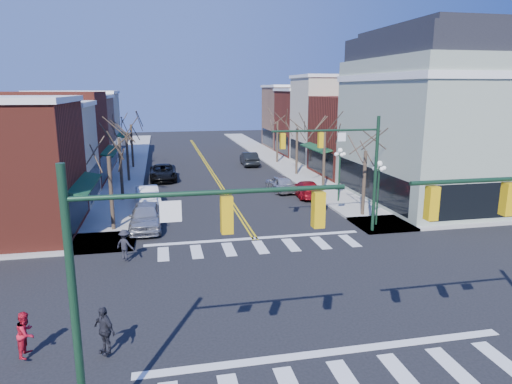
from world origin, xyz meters
TOP-DOWN VIEW (x-y plane):
  - ground at (0.00, 0.00)m, footprint 160.00×160.00m
  - sidewalk_left at (-8.75, 20.00)m, footprint 3.50×70.00m
  - sidewalk_right at (8.75, 20.00)m, footprint 3.50×70.00m
  - bldg_left_stucco_a at (-15.50, 19.50)m, footprint 10.00×7.00m
  - bldg_left_brick_b at (-15.50, 27.50)m, footprint 10.00×9.00m
  - bldg_left_tan at (-15.50, 35.75)m, footprint 10.00×7.50m
  - bldg_left_stucco_b at (-15.50, 43.50)m, footprint 10.00×8.00m
  - bldg_right_brick_a at (15.50, 25.75)m, footprint 10.00×8.50m
  - bldg_right_stucco at (15.50, 33.50)m, footprint 10.00×7.00m
  - bldg_right_brick_b at (15.50, 41.00)m, footprint 10.00×8.00m
  - bldg_right_tan at (15.50, 49.00)m, footprint 10.00×8.00m
  - victorian_corner at (16.50, 14.50)m, footprint 12.25×14.25m
  - traffic_mast_near_left at (-5.55, -7.40)m, footprint 6.60×0.28m
  - traffic_mast_far_right at (5.55, 7.40)m, footprint 6.60×0.28m
  - lamppost_corner at (8.20, 8.50)m, footprint 0.36×0.36m
  - lamppost_midblock at (8.20, 15.00)m, footprint 0.36×0.36m
  - tree_left_a at (-8.40, 11.00)m, footprint 0.24×0.24m
  - tree_left_b at (-8.40, 19.00)m, footprint 0.24×0.24m
  - tree_left_c at (-8.40, 27.00)m, footprint 0.24×0.24m
  - tree_left_d at (-8.40, 35.00)m, footprint 0.24×0.24m
  - tree_right_a at (8.40, 11.00)m, footprint 0.24×0.24m
  - tree_right_b at (8.40, 19.00)m, footprint 0.24×0.24m
  - tree_right_c at (8.40, 27.00)m, footprint 0.24×0.24m
  - tree_right_d at (8.40, 35.00)m, footprint 0.24×0.24m
  - car_left_near at (-6.40, 11.08)m, footprint 2.09×4.95m
  - car_left_mid at (-6.40, 17.01)m, footprint 2.09×4.66m
  - car_left_far at (-5.14, 27.14)m, footprint 2.54×5.50m
  - car_right_near at (6.40, 17.52)m, footprint 2.12×4.69m
  - car_right_mid at (4.80, 19.89)m, footprint 2.08×4.37m
  - car_right_far at (4.80, 34.07)m, footprint 1.82×4.82m
  - pedestrian_red_b at (-9.88, -2.88)m, footprint 0.68×0.82m
  - pedestrian_dark_a at (-7.38, -3.29)m, footprint 0.96×0.98m
  - pedestrian_dark_b at (-7.30, 5.45)m, footprint 1.18×1.05m

SIDE VIEW (x-z plane):
  - ground at x=0.00m, z-range 0.00..0.00m
  - sidewalk_left at x=-8.75m, z-range 0.00..0.15m
  - sidewalk_right at x=8.75m, z-range 0.00..0.15m
  - car_right_near at x=6.40m, z-range 0.00..1.33m
  - car_right_mid at x=4.80m, z-range 0.00..1.44m
  - car_left_mid at x=-6.40m, z-range 0.00..1.48m
  - car_left_far at x=-5.14m, z-range 0.00..1.53m
  - car_right_far at x=4.80m, z-range 0.00..1.57m
  - car_left_near at x=-6.40m, z-range 0.00..1.67m
  - pedestrian_red_b at x=-9.88m, z-range 0.15..1.68m
  - pedestrian_dark_b at x=-7.30m, z-range 0.15..1.73m
  - pedestrian_dark_a at x=-7.38m, z-range 0.15..1.80m
  - tree_left_c at x=-8.40m, z-range 0.00..4.55m
  - tree_right_a at x=8.40m, z-range 0.00..4.62m
  - tree_left_a at x=-8.40m, z-range 0.00..4.76m
  - tree_right_c at x=8.40m, z-range 0.00..4.83m
  - tree_left_d at x=-8.40m, z-range 0.00..4.90m
  - tree_right_d at x=8.40m, z-range 0.00..4.97m
  - tree_left_b at x=-8.40m, z-range 0.00..5.04m
  - tree_right_b at x=8.40m, z-range 0.00..5.18m
  - lamppost_corner at x=8.20m, z-range 0.80..5.13m
  - lamppost_midblock at x=8.20m, z-range 0.80..5.13m
  - bldg_left_stucco_a at x=-15.50m, z-range 0.00..7.50m
  - bldg_left_tan at x=-15.50m, z-range 0.00..7.80m
  - bldg_right_brick_a at x=15.50m, z-range 0.00..8.00m
  - bldg_left_stucco_b at x=-15.50m, z-range 0.00..8.20m
  - bldg_left_brick_b at x=-15.50m, z-range 0.00..8.50m
  - bldg_right_brick_b at x=15.50m, z-range 0.00..8.50m
  - bldg_right_tan at x=15.50m, z-range 0.00..9.00m
  - traffic_mast_near_left at x=-5.55m, z-range 1.11..8.31m
  - traffic_mast_far_right at x=5.55m, z-range 1.11..8.31m
  - bldg_right_stucco at x=15.50m, z-range 0.00..10.00m
  - victorian_corner at x=16.50m, z-range 0.01..13.31m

